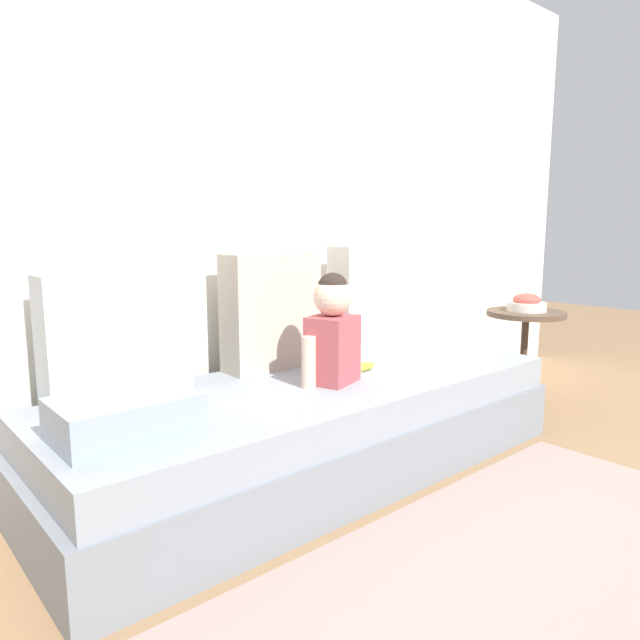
# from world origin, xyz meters

# --- Properties ---
(ground_plane) EXTENTS (12.00, 12.00, 0.00)m
(ground_plane) POSITION_xyz_m (0.00, 0.00, 0.00)
(ground_plane) COLOR #93704C
(back_wall) EXTENTS (5.44, 0.10, 2.51)m
(back_wall) POSITION_xyz_m (0.00, 0.54, 1.26)
(back_wall) COLOR silver
(back_wall) RESTS_ON ground
(couch) EXTENTS (2.24, 0.81, 0.39)m
(couch) POSITION_xyz_m (0.00, 0.00, 0.19)
(couch) COLOR gray
(couch) RESTS_ON ground
(throw_pillow_left) EXTENTS (0.52, 0.16, 0.46)m
(throw_pillow_left) POSITION_xyz_m (-0.69, 0.31, 0.62)
(throw_pillow_left) COLOR #B2BCC6
(throw_pillow_left) RESTS_ON couch
(throw_pillow_center) EXTENTS (0.44, 0.16, 0.51)m
(throw_pillow_center) POSITION_xyz_m (0.00, 0.31, 0.64)
(throw_pillow_center) COLOR #C1B29E
(throw_pillow_center) RESTS_ON couch
(throw_pillow_right) EXTENTS (0.59, 0.16, 0.53)m
(throw_pillow_right) POSITION_xyz_m (0.69, 0.31, 0.65)
(throw_pillow_right) COLOR silver
(throw_pillow_right) RESTS_ON couch
(toddler) EXTENTS (0.30, 0.21, 0.44)m
(toddler) POSITION_xyz_m (0.04, -0.06, 0.60)
(toddler) COLOR #B24C51
(toddler) RESTS_ON couch
(banana) EXTENTS (0.17, 0.05, 0.04)m
(banana) POSITION_xyz_m (0.24, -0.01, 0.41)
(banana) COLOR yellow
(banana) RESTS_ON couch
(folded_blanket) EXTENTS (0.40, 0.28, 0.13)m
(folded_blanket) POSITION_xyz_m (-0.84, -0.10, 0.45)
(folded_blanket) COLOR #8E9EB2
(folded_blanket) RESTS_ON couch
(side_table) EXTENTS (0.43, 0.43, 0.54)m
(side_table) POSITION_xyz_m (1.50, -0.07, 0.42)
(side_table) COLOR brown
(side_table) RESTS_ON ground
(fruit_bowl) EXTENTS (0.22, 0.22, 0.10)m
(fruit_bowl) POSITION_xyz_m (1.50, -0.07, 0.58)
(fruit_bowl) COLOR silver
(fruit_bowl) RESTS_ON side_table
(floor_rug) EXTENTS (2.02, 1.00, 0.01)m
(floor_rug) POSITION_xyz_m (0.00, -0.96, 0.00)
(floor_rug) COLOR tan
(floor_rug) RESTS_ON ground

